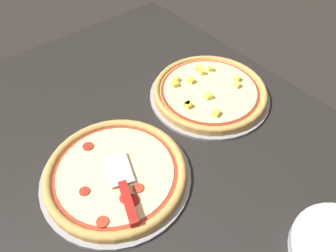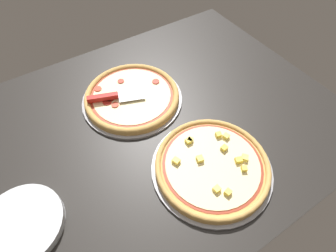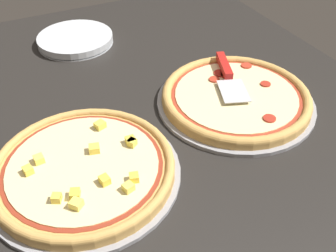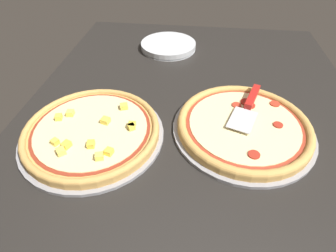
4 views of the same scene
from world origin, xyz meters
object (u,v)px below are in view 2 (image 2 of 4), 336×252
Objects in this scene: plate_stack at (22,224)px; serving_spatula at (110,97)px; pizza_back at (212,165)px; pizza_front at (132,96)px.

serving_spatula is at bearing -144.48° from plate_stack.
plate_stack is at bearing -14.26° from pizza_back.
serving_spatula reaches higher than pizza_back.
pizza_back reaches higher than pizza_front.
pizza_front is 58.63cm from plate_stack.
plate_stack is at bearing 28.85° from pizza_front.
pizza_back is at bearing 109.45° from serving_spatula.
pizza_front is at bearing -151.15° from plate_stack.
pizza_back is 48.33cm from serving_spatula.
pizza_back is at bearing 99.90° from pizza_front.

